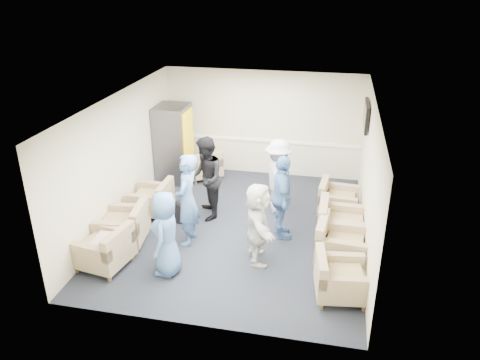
% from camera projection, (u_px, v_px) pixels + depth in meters
% --- Properties ---
extents(floor, '(6.00, 6.00, 0.00)m').
position_uv_depth(floor, '(238.00, 228.00, 9.75)').
color(floor, black).
rests_on(floor, ground).
extents(ceiling, '(6.00, 6.00, 0.00)m').
position_uv_depth(ceiling, '(238.00, 101.00, 8.64)').
color(ceiling, silver).
rests_on(ceiling, back_wall).
extents(back_wall, '(5.00, 0.02, 2.70)m').
position_uv_depth(back_wall, '(263.00, 124.00, 11.88)').
color(back_wall, beige).
rests_on(back_wall, floor).
extents(front_wall, '(5.00, 0.02, 2.70)m').
position_uv_depth(front_wall, '(194.00, 249.00, 6.52)').
color(front_wall, beige).
rests_on(front_wall, floor).
extents(left_wall, '(0.02, 6.00, 2.70)m').
position_uv_depth(left_wall, '(120.00, 159.00, 9.66)').
color(left_wall, beige).
rests_on(left_wall, floor).
extents(right_wall, '(0.02, 6.00, 2.70)m').
position_uv_depth(right_wall, '(369.00, 179.00, 8.73)').
color(right_wall, beige).
rests_on(right_wall, floor).
extents(chair_rail, '(4.98, 0.04, 0.06)m').
position_uv_depth(chair_rail, '(262.00, 141.00, 12.04)').
color(chair_rail, white).
rests_on(chair_rail, back_wall).
extents(tv, '(0.10, 1.00, 0.58)m').
position_uv_depth(tv, '(366.00, 116.00, 10.07)').
color(tv, black).
rests_on(tv, right_wall).
extents(armchair_left_near, '(0.99, 0.99, 0.68)m').
position_uv_depth(armchair_left_near, '(106.00, 250.00, 8.34)').
color(armchair_left_near, '#927D5E').
rests_on(armchair_left_near, floor).
extents(armchair_left_mid, '(0.99, 0.99, 0.71)m').
position_uv_depth(armchair_left_mid, '(125.00, 227.00, 9.08)').
color(armchair_left_mid, '#927D5E').
rests_on(armchair_left_mid, floor).
extents(armchair_left_far, '(0.82, 0.82, 0.66)m').
position_uv_depth(armchair_left_far, '(153.00, 200.00, 10.19)').
color(armchair_left_far, '#927D5E').
rests_on(armchair_left_far, floor).
extents(armchair_right_near, '(0.92, 0.92, 0.66)m').
position_uv_depth(armchair_right_near, '(338.00, 279.00, 7.58)').
color(armchair_right_near, '#927D5E').
rests_on(armchair_right_near, floor).
extents(armchair_right_midnear, '(0.97, 0.97, 0.71)m').
position_uv_depth(armchair_right_midnear, '(338.00, 245.00, 8.49)').
color(armchair_right_midnear, '#927D5E').
rests_on(armchair_right_midnear, floor).
extents(armchair_right_midfar, '(0.95, 0.95, 0.74)m').
position_uv_depth(armchair_right_midfar, '(339.00, 227.00, 9.05)').
color(armchair_right_midfar, '#927D5E').
rests_on(armchair_right_midfar, floor).
extents(armchair_right_far, '(0.89, 0.89, 0.65)m').
position_uv_depth(armchair_right_far, '(336.00, 201.00, 10.16)').
color(armchair_right_far, '#927D5E').
rests_on(armchair_right_far, floor).
extents(armchair_corner, '(1.13, 1.13, 0.65)m').
position_uv_depth(armchair_corner, '(204.00, 166.00, 11.98)').
color(armchair_corner, '#927D5E').
rests_on(armchair_corner, floor).
extents(vending_machine, '(0.78, 0.92, 1.93)m').
position_uv_depth(vending_machine, '(174.00, 144.00, 11.64)').
color(vending_machine, '#52535B').
rests_on(vending_machine, floor).
extents(backpack, '(0.33, 0.25, 0.52)m').
position_uv_depth(backpack, '(181.00, 210.00, 9.89)').
color(backpack, black).
rests_on(backpack, floor).
extents(pillow, '(0.38, 0.49, 0.14)m').
position_uv_depth(pillow, '(105.00, 241.00, 8.27)').
color(pillow, beige).
rests_on(pillow, armchair_left_near).
extents(person_front_left, '(0.53, 0.78, 1.55)m').
position_uv_depth(person_front_left, '(166.00, 234.00, 8.03)').
color(person_front_left, '#456CA7').
rests_on(person_front_left, floor).
extents(person_mid_left, '(0.44, 0.67, 1.84)m').
position_uv_depth(person_mid_left, '(187.00, 200.00, 8.88)').
color(person_mid_left, '#456CA7').
rests_on(person_mid_left, floor).
extents(person_back_left, '(0.94, 1.05, 1.80)m').
position_uv_depth(person_back_left, '(206.00, 179.00, 9.83)').
color(person_back_left, black).
rests_on(person_back_left, floor).
extents(person_back_right, '(0.90, 1.21, 1.67)m').
position_uv_depth(person_back_right, '(278.00, 177.00, 10.10)').
color(person_back_right, silver).
rests_on(person_back_right, floor).
extents(person_mid_right, '(0.65, 1.08, 1.72)m').
position_uv_depth(person_mid_right, '(282.00, 198.00, 9.10)').
color(person_mid_right, '#456CA7').
rests_on(person_mid_right, floor).
extents(person_front_right, '(0.83, 1.51, 1.55)m').
position_uv_depth(person_front_right, '(258.00, 224.00, 8.35)').
color(person_front_right, silver).
rests_on(person_front_right, floor).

